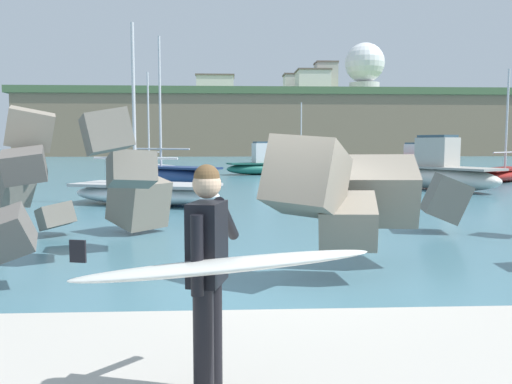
# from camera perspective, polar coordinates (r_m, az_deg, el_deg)

# --- Properties ---
(ground_plane) EXTENTS (400.00, 400.00, 0.00)m
(ground_plane) POSITION_cam_1_polar(r_m,az_deg,el_deg) (8.09, 4.32, -10.23)
(ground_plane) COLOR #42707F
(breakwater_jetty) EXTENTS (32.86, 7.97, 2.95)m
(breakwater_jetty) POSITION_cam_1_polar(r_m,az_deg,el_deg) (9.84, -7.88, -0.19)
(breakwater_jetty) COLOR gray
(breakwater_jetty) RESTS_ON ground
(surfer_with_board) EXTENTS (2.12, 1.38, 1.78)m
(surfer_with_board) POSITION_cam_1_polar(r_m,az_deg,el_deg) (3.79, -5.25, -8.26)
(surfer_with_board) COLOR black
(surfer_with_board) RESTS_ON walkway_path
(boat_near_left) EXTENTS (4.42, 5.99, 2.56)m
(boat_near_left) POSITION_cam_1_polar(r_m,az_deg,el_deg) (25.93, 19.59, 1.98)
(boat_near_left) COLOR beige
(boat_near_left) RESTS_ON ground
(boat_near_centre) EXTENTS (6.07, 3.77, 6.18)m
(boat_near_centre) POSITION_cam_1_polar(r_m,az_deg,el_deg) (52.38, 4.44, 3.48)
(boat_near_centre) COLOR beige
(boat_near_centre) RESTS_ON ground
(boat_near_right) EXTENTS (6.15, 5.11, 7.56)m
(boat_near_right) POSITION_cam_1_polar(r_m,az_deg,el_deg) (27.23, -9.52, 1.85)
(boat_near_right) COLOR navy
(boat_near_right) RESTS_ON ground
(boat_mid_left) EXTENTS (4.87, 2.84, 2.30)m
(boat_mid_left) POSITION_cam_1_polar(r_m,az_deg,el_deg) (36.59, 0.39, 2.98)
(boat_mid_left) COLOR #1E6656
(boat_mid_left) RESTS_ON ground
(boat_mid_right) EXTENTS (5.66, 5.40, 6.37)m
(boat_mid_right) POSITION_cam_1_polar(r_m,az_deg,el_deg) (33.01, 25.11, 1.80)
(boat_mid_right) COLOR maroon
(boat_mid_right) RESTS_ON ground
(boat_far_left) EXTENTS (4.69, 6.21, 6.97)m
(boat_far_left) POSITION_cam_1_polar(r_m,az_deg,el_deg) (37.16, -11.74, 2.49)
(boat_far_left) COLOR white
(boat_far_left) RESTS_ON ground
(boat_far_centre) EXTENTS (5.95, 3.93, 6.35)m
(boat_far_centre) POSITION_cam_1_polar(r_m,az_deg,el_deg) (19.02, -11.86, -0.04)
(boat_far_centre) COLOR white
(boat_far_centre) RESTS_ON ground
(boat_far_right) EXTENTS (5.14, 5.46, 2.24)m
(boat_far_right) POSITION_cam_1_polar(r_m,az_deg,el_deg) (43.22, 16.94, 3.13)
(boat_far_right) COLOR maroon
(boat_far_right) RESTS_ON ground
(headland_bluff) EXTENTS (93.49, 37.12, 11.58)m
(headland_bluff) POSITION_cam_1_polar(r_m,az_deg,el_deg) (106.54, 2.63, 7.24)
(headland_bluff) COLOR #847056
(headland_bluff) RESTS_ON ground
(radar_dome) EXTENTS (8.14, 8.14, 11.26)m
(radar_dome) POSITION_cam_1_polar(r_m,az_deg,el_deg) (113.75, 11.71, 13.06)
(radar_dome) COLOR silver
(radar_dome) RESTS_ON headland_bluff
(station_building_west) EXTENTS (4.33, 4.36, 6.45)m
(station_building_west) POSITION_cam_1_polar(r_m,az_deg,el_deg) (106.31, 7.58, 12.08)
(station_building_west) COLOR #B2ADA3
(station_building_west) RESTS_ON headland_bluff
(station_building_central) EXTENTS (6.26, 6.51, 4.32)m
(station_building_central) POSITION_cam_1_polar(r_m,az_deg,el_deg) (101.67, 6.16, 11.80)
(station_building_central) COLOR silver
(station_building_central) RESTS_ON headland_bluff
(station_building_east) EXTENTS (7.97, 6.87, 4.68)m
(station_building_east) POSITION_cam_1_polar(r_m,az_deg,el_deg) (112.21, -4.44, 11.29)
(station_building_east) COLOR silver
(station_building_east) RESTS_ON headland_bluff
(station_building_annex) EXTENTS (7.68, 4.56, 4.60)m
(station_building_annex) POSITION_cam_1_polar(r_m,az_deg,el_deg) (109.48, 5.01, 11.42)
(station_building_annex) COLOR silver
(station_building_annex) RESTS_ON headland_bluff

